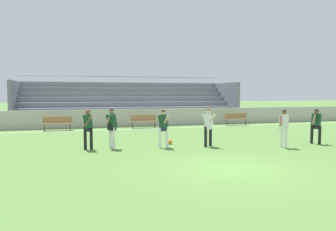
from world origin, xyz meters
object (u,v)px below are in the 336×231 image
object	(u,v)px
player_dark_wide_right	(163,125)
player_dark_challenging	(88,126)
bleacher_stand	(130,101)
player_dark_on_ball	(316,123)
player_dark_deep_cover	(112,125)
bench_far_left	(144,120)
soccer_ball	(170,142)
player_white_wide_left	(284,125)
bench_centre_sideline	(57,122)
player_white_dropping_back	(208,124)
bench_far_right	(236,118)

from	to	relation	value
player_dark_wide_right	player_dark_challenging	size ratio (longest dim) A/B	0.98
bleacher_stand	player_dark_on_ball	distance (m)	15.34
player_dark_deep_cover	player_dark_on_ball	size ratio (longest dim) A/B	1.05
player_dark_wide_right	player_dark_deep_cover	xyz separation A→B (m)	(-2.18, 0.37, 0.04)
player_dark_on_ball	player_dark_wide_right	bearing A→B (deg)	171.70
bench_far_left	player_dark_challenging	world-z (taller)	player_dark_challenging
bleacher_stand	soccer_ball	size ratio (longest dim) A/B	79.11
bleacher_stand	player_white_wide_left	xyz separation A→B (m)	(4.22, -14.43, -0.72)
bleacher_stand	bench_centre_sideline	xyz separation A→B (m)	(-5.47, -4.74, -1.17)
bench_centre_sideline	soccer_ball	xyz separation A→B (m)	(5.23, -7.34, -0.44)
player_dark_deep_cover	player_dark_challenging	xyz separation A→B (m)	(-0.99, 0.04, -0.01)
soccer_ball	player_white_dropping_back	bearing A→B (deg)	-39.30
bench_centre_sideline	bench_far_right	bearing A→B (deg)	0.00
player_dark_challenging	bench_far_right	bearing A→B (deg)	35.04
bleacher_stand	player_white_wide_left	size ratio (longest dim) A/B	10.39
bench_centre_sideline	player_dark_deep_cover	distance (m)	8.22
bench_far_left	soccer_ball	size ratio (longest dim) A/B	8.18
bench_far_left	player_dark_wide_right	size ratio (longest dim) A/B	1.08
bench_far_right	player_white_dropping_back	distance (m)	10.39
player_dark_deep_cover	player_dark_challenging	distance (m)	0.99
bench_far_right	player_dark_deep_cover	size ratio (longest dim) A/B	1.05
player_dark_wide_right	soccer_ball	bearing A→B (deg)	56.18
bleacher_stand	bench_far_left	size ratio (longest dim) A/B	9.67
bench_far_left	soccer_ball	bearing A→B (deg)	-92.72
player_dark_on_ball	soccer_ball	size ratio (longest dim) A/B	7.45
bench_centre_sideline	player_dark_on_ball	bearing A→B (deg)	-38.03
bench_centre_sideline	player_white_wide_left	xyz separation A→B (m)	(9.69, -9.69, 0.45)
bench_centre_sideline	player_dark_deep_cover	xyz separation A→B (m)	(2.49, -7.81, 0.48)
player_white_dropping_back	player_dark_challenging	xyz separation A→B (m)	(-5.14, 0.73, 0.00)
player_white_dropping_back	bleacher_stand	bearing A→B (deg)	95.07
player_dark_wide_right	soccer_ball	size ratio (longest dim) A/B	7.56
player_white_dropping_back	player_dark_deep_cover	xyz separation A→B (m)	(-4.15, 0.69, 0.01)
bench_far_right	soccer_ball	size ratio (longest dim) A/B	8.18
bench_far_right	player_dark_deep_cover	world-z (taller)	player_dark_deep_cover
player_dark_challenging	soccer_ball	xyz separation A→B (m)	(3.72, 0.43, -0.91)
player_dark_on_ball	player_dark_challenging	bearing A→B (deg)	172.01
bench_far_right	player_dark_challenging	xyz separation A→B (m)	(-11.09, -7.78, 0.47)
player_white_wide_left	player_dark_on_ball	world-z (taller)	player_white_wide_left
bench_far_right	player_white_wide_left	world-z (taller)	player_white_wide_left
bench_centre_sideline	bleacher_stand	bearing A→B (deg)	40.92
bench_centre_sideline	player_white_dropping_back	distance (m)	10.81
bench_far_left	player_dark_challenging	size ratio (longest dim) A/B	1.06
player_dark_deep_cover	player_white_wide_left	size ratio (longest dim) A/B	1.02
player_white_dropping_back	player_dark_deep_cover	size ratio (longest dim) A/B	0.99
bench_far_right	bench_far_left	xyz separation A→B (m)	(-7.02, 0.00, 0.00)
soccer_ball	player_dark_on_ball	bearing A→B (deg)	-15.94
player_dark_challenging	soccer_ball	bearing A→B (deg)	6.61
player_dark_wide_right	soccer_ball	distance (m)	1.34
bench_far_left	soccer_ball	distance (m)	7.37
bench_far_left	bench_far_right	bearing A→B (deg)	0.00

